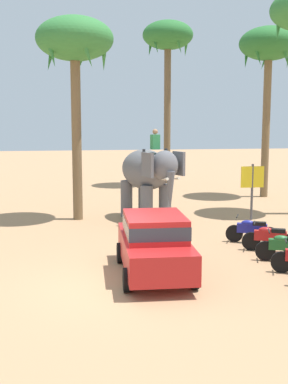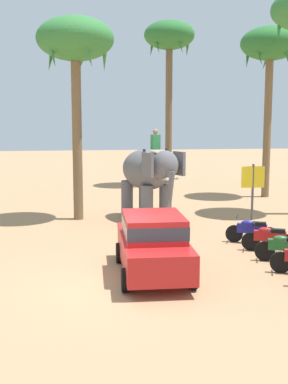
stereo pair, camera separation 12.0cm
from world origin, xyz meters
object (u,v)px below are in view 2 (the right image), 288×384
motorcycle_far_in_row (270,238)px  palm_tree_behind_elephant (270,49)px  elephant_with_mahout (148,174)px  motorcycle_fourth_in_row (285,247)px  car_sedan_foreground (153,242)px  motorcycle_end_of_row (252,230)px  signboard_yellow (253,181)px  palm_tree_leaning_seaward (169,42)px  palm_tree_near_hut (75,45)px

motorcycle_far_in_row → palm_tree_behind_elephant: (4.54, 11.17, 7.55)m
elephant_with_mahout → palm_tree_behind_elephant: (7.55, 5.48, 6.03)m
motorcycle_fourth_in_row → motorcycle_far_in_row: size_ratio=1.02×
car_sedan_foreground → motorcycle_end_of_row: car_sedan_foreground is taller
motorcycle_fourth_in_row → palm_tree_behind_elephant: (4.55, 12.34, 7.55)m
elephant_with_mahout → signboard_yellow: bearing=-8.5°
motorcycle_end_of_row → palm_tree_leaning_seaward: 17.90m
motorcycle_far_in_row → signboard_yellow: 5.35m
palm_tree_behind_elephant → palm_tree_leaning_seaward: (-4.35, 5.63, 1.14)m
palm_tree_leaning_seaward → signboard_yellow: size_ratio=4.37×
motorcycle_fourth_in_row → palm_tree_behind_elephant: size_ratio=0.19×
car_sedan_foreground → motorcycle_far_in_row: (4.16, 1.82, -0.46)m
motorcycle_fourth_in_row → signboard_yellow: (1.38, 6.20, 1.22)m
palm_tree_near_hut → signboard_yellow: 9.32m
motorcycle_end_of_row → palm_tree_near_hut: size_ratio=0.20×
elephant_with_mahout → motorcycle_fourth_in_row: (3.00, -6.86, -1.53)m
signboard_yellow → motorcycle_far_in_row: bearing=-105.2°
motorcycle_far_in_row → palm_tree_near_hut: palm_tree_near_hut is taller
elephant_with_mahout → palm_tree_behind_elephant: 11.11m
motorcycle_end_of_row → palm_tree_near_hut: (-5.80, 5.23, 6.83)m
motorcycle_end_of_row → palm_tree_behind_elephant: bearing=64.9°
motorcycle_fourth_in_row → motorcycle_far_in_row: 1.17m
elephant_with_mahout → palm_tree_behind_elephant: size_ratio=0.43×
car_sedan_foreground → signboard_yellow: (5.52, 6.85, 0.76)m
palm_tree_behind_elephant → palm_tree_leaning_seaward: 7.21m
motorcycle_far_in_row → motorcycle_end_of_row: bearing=98.0°
palm_tree_leaning_seaward → car_sedan_foreground: bearing=-103.1°
car_sedan_foreground → palm_tree_near_hut: size_ratio=0.49×
motorcycle_fourth_in_row → palm_tree_leaning_seaward: (0.20, 17.97, 8.69)m
car_sedan_foreground → palm_tree_leaning_seaward: bearing=76.9°
palm_tree_leaning_seaward → palm_tree_behind_elephant: bearing=-52.3°
car_sedan_foreground → motorcycle_end_of_row: size_ratio=2.50×
motorcycle_far_in_row → palm_tree_near_hut: size_ratio=0.20×
motorcycle_end_of_row → palm_tree_near_hut: palm_tree_near_hut is taller
car_sedan_foreground → palm_tree_leaning_seaward: size_ratio=0.40×
motorcycle_far_in_row → palm_tree_leaning_seaward: 18.92m
car_sedan_foreground → palm_tree_leaning_seaward: 20.82m
elephant_with_mahout → motorcycle_far_in_row: (3.02, -5.69, -1.53)m
palm_tree_behind_elephant → palm_tree_near_hut: size_ratio=1.09×
car_sedan_foreground → motorcycle_fourth_in_row: size_ratio=2.42×
motorcycle_end_of_row → signboard_yellow: signboard_yellow is taller
palm_tree_behind_elephant → signboard_yellow: (-3.17, -6.14, -6.33)m
motorcycle_fourth_in_row → motorcycle_end_of_row: same height
palm_tree_near_hut → elephant_with_mahout: bearing=-13.4°
car_sedan_foreground → motorcycle_end_of_row: (3.99, 2.97, -0.46)m
car_sedan_foreground → palm_tree_behind_elephant: size_ratio=0.45×
motorcycle_fourth_in_row → palm_tree_behind_elephant: bearing=69.8°
motorcycle_end_of_row → palm_tree_leaning_seaward: (0.35, 15.65, 8.69)m
palm_tree_near_hut → signboard_yellow: palm_tree_near_hut is taller
motorcycle_fourth_in_row → motorcycle_end_of_row: bearing=93.6°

